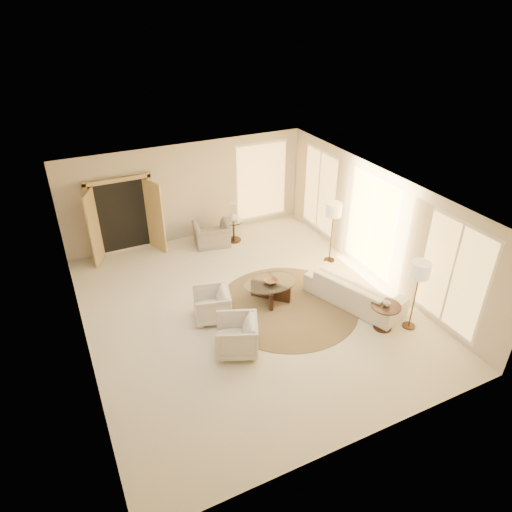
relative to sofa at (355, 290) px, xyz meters
name	(u,v)px	position (x,y,z in m)	size (l,w,h in m)	color
room	(247,257)	(-2.34, 0.83, 1.06)	(7.04, 8.04, 2.83)	beige
windows_right	(373,226)	(1.11, 0.93, 1.01)	(0.10, 6.40, 2.40)	#FFC866
window_back_corner	(262,182)	(-0.04, 4.78, 1.01)	(1.70, 0.10, 2.40)	#FFC866
curtains_right	(350,214)	(1.06, 1.83, 0.96)	(0.06, 5.20, 2.60)	beige
french_doors	(124,218)	(-4.24, 4.65, 0.73)	(1.95, 0.66, 2.16)	tan
area_rug	(287,305)	(-1.47, 0.55, -0.33)	(3.30, 3.30, 0.01)	#3F301C
sofa	(355,290)	(0.00, 0.00, 0.00)	(2.32, 0.91, 0.68)	silver
armchair_left	(212,304)	(-3.20, 0.87, 0.06)	(0.77, 0.72, 0.79)	silver
armchair_right	(236,334)	(-3.14, -0.34, 0.08)	(0.82, 0.77, 0.84)	silver
accent_chair	(212,231)	(-1.98, 4.04, 0.10)	(1.00, 0.65, 0.87)	gray
coffee_table	(271,289)	(-1.70, 0.96, -0.04)	(1.48, 1.48, 0.47)	black
end_table	(385,313)	(0.01, -1.05, 0.07)	(0.63, 0.63, 0.60)	black
side_table	(234,228)	(-1.32, 4.03, 0.05)	(0.56, 0.56, 0.65)	#30221A
floor_lamp_near	(334,212)	(0.56, 1.85, 1.10)	(0.41, 0.41, 1.69)	#30221A
floor_lamp_far	(420,273)	(0.56, -1.26, 1.04)	(0.39, 0.39, 1.63)	#30221A
bowl	(271,281)	(-1.70, 0.96, 0.17)	(0.33, 0.33, 0.08)	brown
end_vase	(387,302)	(0.01, -1.05, 0.34)	(0.16, 0.16, 0.17)	silver
side_vase	(233,216)	(-1.32, 4.03, 0.43)	(0.25, 0.25, 0.26)	silver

